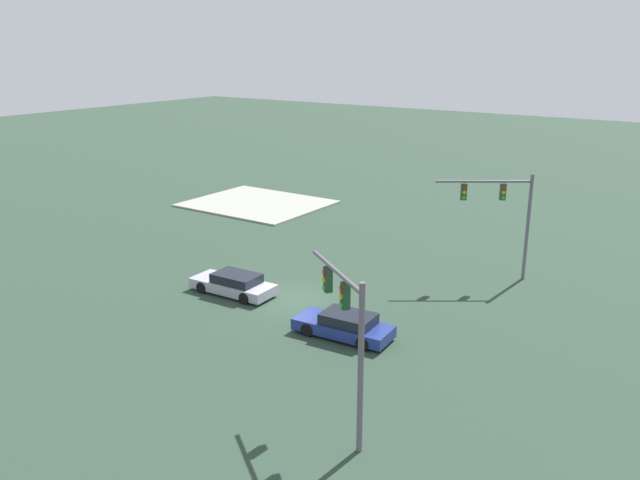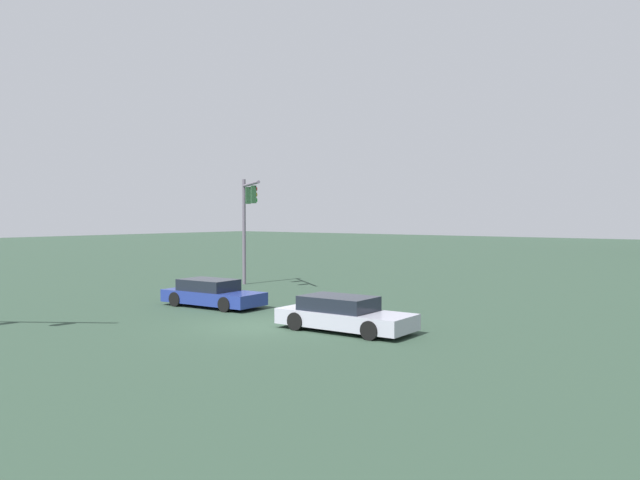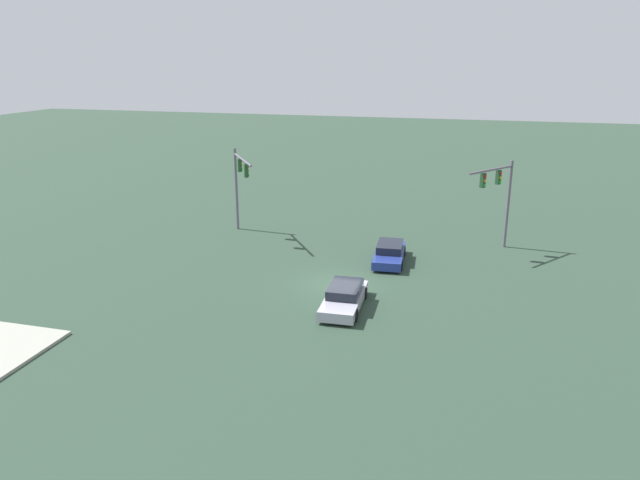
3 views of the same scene
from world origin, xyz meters
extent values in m
plane|color=#2B4132|center=(0.00, 0.00, 0.00)|extent=(198.40, 198.40, 0.00)
cube|color=#A0A193|center=(15.34, -15.59, 0.07)|extent=(11.18, 9.35, 0.15)
cylinder|color=slate|center=(-10.21, 9.74, 3.09)|extent=(0.20, 0.20, 6.17)
cylinder|color=slate|center=(-8.35, 8.40, 5.78)|extent=(3.81, 2.81, 0.15)
cube|color=#1F4227|center=(-9.05, 8.90, 5.18)|extent=(0.41, 0.40, 0.95)
cylinder|color=red|center=(-8.96, 9.03, 5.48)|extent=(0.20, 0.17, 0.20)
cylinder|color=orange|center=(-8.96, 9.03, 5.18)|extent=(0.20, 0.17, 0.20)
cylinder|color=green|center=(-8.96, 9.03, 4.88)|extent=(0.20, 0.17, 0.20)
cube|color=#1F4227|center=(-7.69, 7.92, 5.18)|extent=(0.41, 0.40, 0.95)
cylinder|color=red|center=(-7.59, 8.05, 5.48)|extent=(0.20, 0.17, 0.20)
cylinder|color=orange|center=(-7.59, 8.05, 5.18)|extent=(0.20, 0.17, 0.20)
cylinder|color=green|center=(-7.59, 8.05, 4.88)|extent=(0.20, 0.17, 0.20)
cylinder|color=slate|center=(-9.46, -10.25, 3.16)|extent=(0.20, 0.20, 6.32)
cylinder|color=slate|center=(-7.21, -8.71, 5.88)|extent=(4.60, 3.21, 0.15)
cube|color=#224A25|center=(-8.14, -9.35, 5.29)|extent=(0.41, 0.40, 0.95)
cylinder|color=red|center=(-8.23, -9.22, 5.58)|extent=(0.20, 0.16, 0.20)
cylinder|color=orange|center=(-8.23, -9.22, 5.28)|extent=(0.20, 0.16, 0.20)
cylinder|color=green|center=(-8.23, -9.22, 4.98)|extent=(0.20, 0.16, 0.20)
cube|color=#224A25|center=(-6.30, -8.09, 5.29)|extent=(0.41, 0.40, 0.95)
cylinder|color=red|center=(-6.39, -7.96, 5.58)|extent=(0.20, 0.16, 0.20)
cylinder|color=orange|center=(-6.39, -7.96, 5.28)|extent=(0.20, 0.16, 0.20)
cylinder|color=green|center=(-6.39, -7.96, 4.98)|extent=(0.20, 0.16, 0.20)
cube|color=#ABABBB|center=(3.17, 1.20, 0.44)|extent=(4.96, 2.06, 0.55)
cube|color=black|center=(2.87, 1.18, 0.96)|extent=(2.61, 1.74, 0.50)
cylinder|color=black|center=(4.65, 2.13, 0.32)|extent=(0.65, 0.25, 0.64)
cylinder|color=black|center=(4.72, 0.38, 0.32)|extent=(0.65, 0.25, 0.64)
cylinder|color=black|center=(1.62, 2.01, 0.32)|extent=(0.65, 0.25, 0.64)
cylinder|color=black|center=(1.68, 0.26, 0.32)|extent=(0.65, 0.25, 0.64)
cube|color=navy|center=(-4.87, 2.38, 0.44)|extent=(4.87, 2.16, 0.55)
cube|color=black|center=(-5.15, 2.36, 0.96)|extent=(2.58, 1.78, 0.50)
cylinder|color=black|center=(-3.46, 3.33, 0.32)|extent=(0.65, 0.26, 0.64)
cylinder|color=black|center=(-3.34, 1.63, 0.32)|extent=(0.65, 0.26, 0.64)
cylinder|color=black|center=(-6.40, 3.13, 0.32)|extent=(0.65, 0.26, 0.64)
cylinder|color=black|center=(-6.28, 1.42, 0.32)|extent=(0.65, 0.26, 0.64)
camera|label=1|loc=(-20.00, 26.41, 13.48)|focal=36.53mm
camera|label=2|loc=(15.74, -16.52, 4.05)|focal=35.05mm
camera|label=3|loc=(31.86, 7.72, 12.98)|focal=33.33mm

